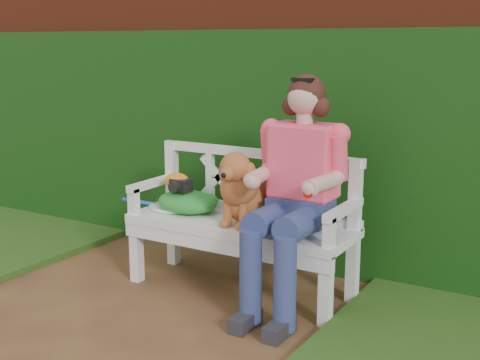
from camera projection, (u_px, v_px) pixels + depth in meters
The scene contains 10 objects.
ground at pixel (89, 338), 3.57m from camera, with size 60.00×60.00×0.00m, color #512E20.
brick_wall at pixel (257, 110), 4.93m from camera, with size 10.00×0.30×2.20m, color maroon.
ivy_hedge at pixel (243, 146), 4.80m from camera, with size 10.00×0.18×1.70m, color #15440C.
garden_bench at pixel (240, 256), 4.20m from camera, with size 1.58×0.60×0.48m, color white, non-canonical shape.
seated_woman at pixel (300, 195), 3.87m from camera, with size 0.60×0.80×1.42m, color #E75755, non-canonical shape.
dog at pixel (245, 186), 4.05m from camera, with size 0.32×0.44×0.48m, color #A25B31, non-canonical shape.
tennis_racket at pixel (168, 207), 4.45m from camera, with size 0.63×0.27×0.03m, color white, non-canonical shape.
green_bag at pixel (188, 201), 4.35m from camera, with size 0.43×0.34×0.15m, color green, non-canonical shape.
camera_item at pixel (181, 185), 4.31m from camera, with size 0.13×0.10×0.09m, color black.
baseball_glove at pixel (177, 181), 4.36m from camera, with size 0.18×0.14×0.12m, color orange.
Camera 1 is at (2.42, -2.40, 1.61)m, focal length 48.00 mm.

